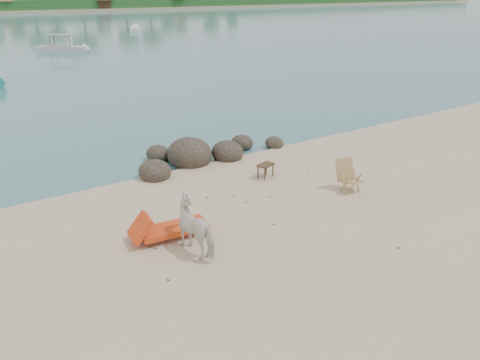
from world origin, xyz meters
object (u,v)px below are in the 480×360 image
object	(u,v)px
deck_chair	(351,177)
cow	(198,228)
boulders	(197,155)
lounge_chair	(174,226)
side_table	(265,172)

from	to	relation	value
deck_chair	cow	bearing A→B (deg)	-162.10
boulders	lounge_chair	size ratio (longest dim) A/B	2.92
cow	lounge_chair	bearing A→B (deg)	-87.74
side_table	boulders	bearing A→B (deg)	93.77
lounge_chair	deck_chair	size ratio (longest dim) A/B	2.16
boulders	lounge_chair	distance (m)	5.77
side_table	lounge_chair	bearing A→B (deg)	-173.37
side_table	deck_chair	world-z (taller)	deck_chair
boulders	deck_chair	bearing A→B (deg)	-63.57
side_table	lounge_chair	distance (m)	4.79
side_table	cow	bearing A→B (deg)	-162.53
lounge_chair	deck_chair	bearing A→B (deg)	2.29
side_table	lounge_chair	xyz separation A→B (m)	(-4.38, -1.95, 0.09)
cow	lounge_chair	size ratio (longest dim) A/B	0.70
lounge_chair	side_table	bearing A→B (deg)	30.85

